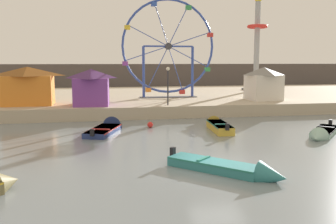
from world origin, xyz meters
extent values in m
plane|color=slate|center=(0.00, 0.00, 0.00)|extent=(240.00, 240.00, 0.00)
cube|color=#B7A88E|center=(0.00, 27.34, 0.53)|extent=(110.00, 25.02, 1.06)
cube|color=#564C47|center=(0.00, 47.85, 2.20)|extent=(140.00, 3.00, 4.40)
cube|color=#93BCAD|center=(9.73, 6.36, 0.19)|extent=(3.67, 3.83, 0.38)
cube|color=black|center=(9.73, 6.36, 0.34)|extent=(3.66, 3.81, 0.08)
cone|color=#93BCAD|center=(7.98, 4.47, 0.19)|extent=(1.62, 1.62, 1.17)
cube|color=black|center=(11.19, 7.93, 0.49)|extent=(0.31, 0.31, 0.44)
cube|color=black|center=(10.08, 6.73, 0.41)|extent=(0.88, 0.83, 0.06)
cube|color=gold|center=(3.02, 8.76, 0.27)|extent=(1.46, 4.01, 0.54)
cube|color=#237566|center=(3.02, 8.76, 0.50)|extent=(1.47, 3.97, 0.08)
cone|color=gold|center=(3.23, 11.24, 0.27)|extent=(1.16, 1.17, 1.08)
cube|color=black|center=(2.85, 6.70, 0.65)|extent=(0.26, 0.22, 0.44)
cube|color=#237566|center=(2.98, 8.27, 0.57)|extent=(0.97, 0.24, 0.06)
cube|color=navy|center=(-5.17, 9.36, 0.18)|extent=(2.76, 4.37, 0.36)
cube|color=#B2231E|center=(-5.17, 9.36, 0.32)|extent=(2.77, 4.34, 0.08)
cone|color=navy|center=(-4.31, 11.81, 0.18)|extent=(1.70, 1.53, 1.40)
cube|color=black|center=(-5.89, 7.32, 0.47)|extent=(0.29, 0.27, 0.44)
cube|color=#B2231E|center=(-5.34, 8.87, 0.39)|extent=(1.24, 0.57, 0.06)
cone|color=olive|center=(-9.08, -1.33, 0.24)|extent=(1.46, 1.46, 1.09)
cube|color=teal|center=(-0.36, -0.50, 0.22)|extent=(3.89, 3.99, 0.44)
cube|color=#237566|center=(-0.36, -0.50, 0.40)|extent=(3.87, 3.97, 0.08)
cone|color=teal|center=(1.55, -2.50, 0.22)|extent=(1.65, 1.66, 1.14)
cube|color=black|center=(-1.94, 1.16, 0.55)|extent=(0.31, 0.31, 0.44)
cube|color=#237566|center=(-0.74, -0.10, 0.47)|extent=(0.85, 0.82, 0.06)
torus|color=#334CA8|center=(1.99, 23.02, 6.47)|extent=(9.86, 0.24, 9.86)
cylinder|color=#38383D|center=(1.99, 23.02, 6.47)|extent=(0.70, 0.50, 0.70)
cylinder|color=#334CA8|center=(4.27, 23.02, 7.22)|extent=(4.59, 0.08, 1.59)
cube|color=red|center=(6.55, 23.02, 7.70)|extent=(0.56, 0.48, 0.44)
cylinder|color=#334CA8|center=(3.07, 23.02, 8.62)|extent=(2.23, 0.08, 4.33)
cube|color=#33934C|center=(4.15, 23.02, 10.48)|extent=(0.56, 0.48, 0.44)
cylinder|color=#334CA8|center=(1.23, 23.02, 8.75)|extent=(1.59, 0.08, 4.59)
cube|color=#3356B7|center=(0.48, 23.02, 10.75)|extent=(0.56, 0.48, 0.44)
cylinder|color=#334CA8|center=(-0.16, 23.02, 7.55)|extent=(4.33, 0.08, 2.23)
cube|color=yellow|center=(-2.31, 23.02, 8.35)|extent=(0.56, 0.48, 0.44)
cylinder|color=#334CA8|center=(-0.30, 23.02, 5.71)|extent=(4.59, 0.08, 1.59)
cube|color=purple|center=(-2.58, 23.02, 4.68)|extent=(0.56, 0.48, 0.44)
cylinder|color=#334CA8|center=(0.91, 23.02, 4.32)|extent=(2.23, 0.08, 4.33)
cube|color=orange|center=(-0.17, 23.02, 1.89)|extent=(0.56, 0.48, 0.44)
cylinder|color=#334CA8|center=(2.74, 23.02, 4.19)|extent=(1.59, 0.08, 4.59)
cube|color=red|center=(3.50, 23.02, 1.62)|extent=(0.56, 0.48, 0.44)
cylinder|color=#334CA8|center=(4.14, 23.02, 5.39)|extent=(4.33, 0.08, 2.23)
cube|color=#33934C|center=(6.28, 23.02, 4.03)|extent=(0.56, 0.48, 0.44)
cylinder|color=#334CA8|center=(-0.66, 23.02, 3.76)|extent=(0.28, 0.28, 5.41)
cylinder|color=#334CA8|center=(4.63, 23.02, 3.76)|extent=(0.28, 0.28, 5.41)
cylinder|color=#334CA8|center=(1.99, 23.02, 6.47)|extent=(5.29, 0.18, 0.18)
cube|color=#4C4C51|center=(1.99, 23.02, 1.10)|extent=(6.09, 1.20, 0.08)
cylinder|color=#999EA3|center=(15.17, 30.38, 6.79)|extent=(0.70, 0.70, 11.46)
torus|color=red|center=(15.17, 30.38, 9.36)|extent=(2.64, 2.64, 0.44)
cube|color=#4C4C51|center=(15.17, 30.38, 1.18)|extent=(2.80, 2.80, 0.24)
cube|color=orange|center=(-11.51, 18.48, 2.36)|extent=(4.23, 2.89, 2.61)
pyramid|color=brown|center=(-11.51, 18.48, 4.05)|extent=(4.66, 3.18, 0.80)
cube|color=purple|center=(-5.99, 17.32, 2.26)|extent=(3.16, 3.44, 2.41)
pyramid|color=#462156|center=(-5.99, 17.32, 3.85)|extent=(3.48, 3.78, 0.80)
cube|color=silver|center=(10.88, 18.75, 2.31)|extent=(3.02, 3.10, 2.49)
pyramid|color=gray|center=(10.88, 18.75, 3.93)|extent=(3.32, 3.41, 0.80)
cylinder|color=#2D2D33|center=(0.62, 16.01, 2.59)|extent=(0.12, 0.12, 3.06)
sphere|color=#F2EACC|center=(0.62, 16.01, 4.26)|extent=(0.32, 0.32, 0.32)
sphere|color=red|center=(-1.67, 10.98, 0.22)|extent=(0.44, 0.44, 0.44)
camera|label=1|loc=(-5.52, -16.54, 4.98)|focal=40.31mm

